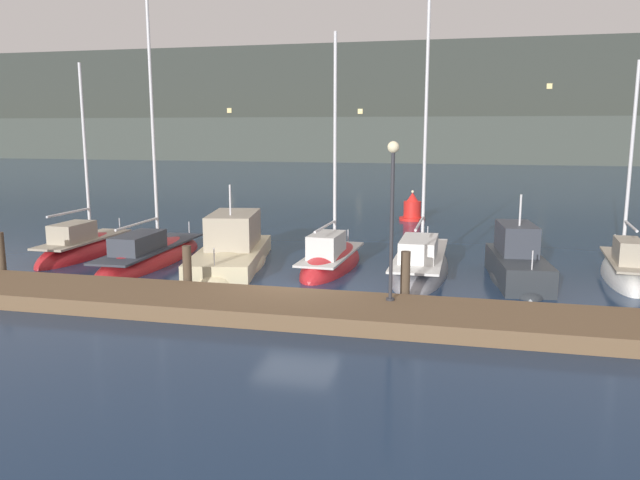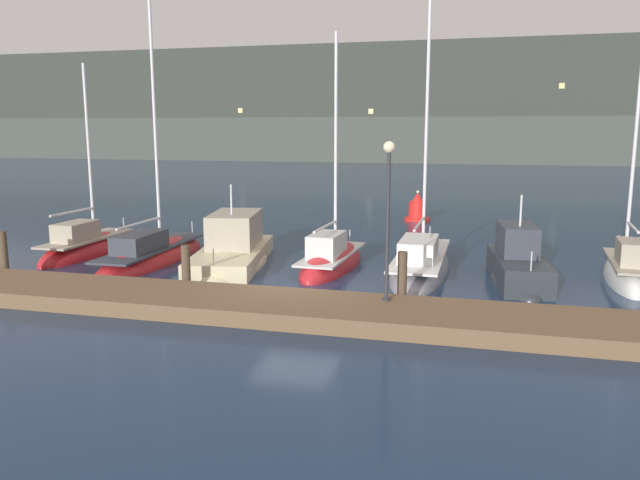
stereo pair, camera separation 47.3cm
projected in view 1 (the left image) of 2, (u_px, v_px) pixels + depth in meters
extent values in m
plane|color=#192D4C|center=(296.00, 295.00, 19.62)|extent=(400.00, 400.00, 0.00)
cube|color=brown|center=(276.00, 307.00, 17.51)|extent=(27.50, 2.80, 0.45)
cylinder|color=#4C3D2D|center=(1.00, 257.00, 21.33)|extent=(0.28, 0.28, 1.69)
cylinder|color=#4C3D2D|center=(187.00, 269.00, 19.78)|extent=(0.28, 0.28, 1.53)
cylinder|color=#4C3D2D|center=(405.00, 279.00, 18.21)|extent=(0.28, 0.28, 1.66)
ellipsoid|color=red|center=(85.00, 255.00, 25.80)|extent=(1.74, 5.95, 1.68)
cube|color=#A39984|center=(84.00, 239.00, 25.68)|extent=(1.46, 5.00, 0.08)
cube|color=#A39984|center=(73.00, 232.00, 24.93)|extent=(1.04, 1.91, 0.74)
cylinder|color=silver|center=(85.00, 152.00, 25.51)|extent=(0.12, 0.12, 7.09)
cylinder|color=silver|center=(69.00, 213.00, 24.65)|extent=(0.10, 2.67, 0.09)
cylinder|color=silver|center=(120.00, 224.00, 28.26)|extent=(0.04, 0.04, 0.50)
ellipsoid|color=red|center=(151.00, 262.00, 24.42)|extent=(2.01, 7.93, 1.57)
cube|color=#333842|center=(151.00, 248.00, 24.32)|extent=(1.68, 6.66, 0.08)
cube|color=#333842|center=(138.00, 243.00, 23.34)|extent=(1.16, 2.55, 0.67)
cylinder|color=silver|center=(151.00, 99.00, 23.92)|extent=(0.12, 0.12, 11.38)
cylinder|color=silver|center=(137.00, 224.00, 23.23)|extent=(0.15, 3.13, 0.09)
cylinder|color=silver|center=(189.00, 227.00, 27.77)|extent=(0.04, 0.04, 0.50)
ellipsoid|color=beige|center=(231.00, 265.00, 23.99)|extent=(3.80, 7.42, 1.39)
cube|color=beige|center=(231.00, 257.00, 23.93)|extent=(3.47, 6.69, 0.63)
cube|color=#A39984|center=(234.00, 229.00, 24.46)|extent=(2.27, 3.38, 1.29)
cube|color=black|center=(240.00, 219.00, 25.81)|extent=(1.53, 0.53, 0.58)
cylinder|color=silver|center=(230.00, 200.00, 23.68)|extent=(0.07, 0.07, 1.15)
cylinder|color=silver|center=(214.00, 257.00, 20.90)|extent=(0.04, 0.04, 0.60)
ellipsoid|color=red|center=(331.00, 267.00, 23.62)|extent=(1.99, 6.03, 1.70)
cube|color=silver|center=(331.00, 254.00, 23.53)|extent=(1.67, 5.07, 0.08)
cube|color=silver|center=(326.00, 245.00, 22.77)|extent=(1.12, 1.95, 0.86)
cylinder|color=silver|center=(335.00, 145.00, 23.27)|extent=(0.12, 0.12, 8.14)
cylinder|color=silver|center=(325.00, 226.00, 22.49)|extent=(0.21, 2.72, 0.09)
cylinder|color=silver|center=(348.00, 235.00, 26.09)|extent=(0.04, 0.04, 0.50)
ellipsoid|color=gray|center=(420.00, 271.00, 22.96)|extent=(2.06, 7.80, 1.45)
cube|color=silver|center=(421.00, 254.00, 22.85)|extent=(1.73, 6.55, 0.08)
cube|color=silver|center=(419.00, 248.00, 21.88)|extent=(1.22, 2.50, 0.72)
cylinder|color=silver|center=(426.00, 118.00, 22.58)|extent=(0.12, 0.12, 9.81)
cylinder|color=silver|center=(419.00, 223.00, 21.70)|extent=(0.11, 3.16, 0.09)
cylinder|color=silver|center=(428.00, 232.00, 26.23)|extent=(0.04, 0.04, 0.50)
ellipsoid|color=#2D3338|center=(517.00, 281.00, 21.40)|extent=(2.25, 5.33, 0.99)
cube|color=#2D3338|center=(518.00, 269.00, 21.32)|extent=(2.06, 4.80, 0.90)
cube|color=#333842|center=(516.00, 238.00, 21.66)|extent=(1.39, 2.39, 1.02)
cube|color=black|center=(511.00, 229.00, 22.64)|extent=(1.03, 0.33, 0.46)
cylinder|color=silver|center=(520.00, 210.00, 21.07)|extent=(0.07, 0.07, 1.06)
cylinder|color=silver|center=(532.00, 260.00, 19.06)|extent=(0.04, 0.04, 0.60)
ellipsoid|color=white|center=(622.00, 279.00, 21.73)|extent=(1.68, 5.45, 1.69)
cube|color=#A39984|center=(624.00, 260.00, 21.61)|extent=(1.41, 4.58, 0.08)
cube|color=#A39984|center=(628.00, 251.00, 20.93)|extent=(0.90, 1.77, 0.78)
cylinder|color=silver|center=(631.00, 161.00, 21.42)|extent=(0.12, 0.12, 6.75)
cylinder|color=silver|center=(631.00, 226.00, 20.69)|extent=(0.27, 2.33, 0.09)
cylinder|color=silver|center=(615.00, 241.00, 23.88)|extent=(0.04, 0.04, 0.50)
cylinder|color=red|center=(412.00, 219.00, 35.67)|extent=(1.47, 1.47, 0.16)
cylinder|color=red|center=(412.00, 209.00, 35.57)|extent=(0.98, 0.98, 0.93)
cone|color=red|center=(413.00, 197.00, 35.45)|extent=(0.69, 0.69, 0.50)
sphere|color=#F9EAB7|center=(413.00, 192.00, 35.40)|extent=(0.16, 0.16, 0.16)
cylinder|color=#2D2D33|center=(390.00, 299.00, 17.38)|extent=(0.24, 0.24, 0.06)
cylinder|color=#2D2D33|center=(392.00, 227.00, 17.02)|extent=(0.10, 0.10, 4.03)
sphere|color=#F9EAB7|center=(393.00, 147.00, 16.64)|extent=(0.32, 0.32, 0.32)
cube|color=#333833|center=(440.00, 103.00, 105.41)|extent=(240.00, 16.00, 18.76)
cube|color=#3F463F|center=(269.00, 139.00, 103.03)|extent=(144.00, 10.00, 6.92)
cube|color=#F4DB8C|center=(327.00, 124.00, 102.31)|extent=(0.80, 0.10, 0.80)
cube|color=#F4DB8C|center=(411.00, 153.00, 100.00)|extent=(0.80, 0.10, 0.80)
cube|color=#F4DB8C|center=(229.00, 110.00, 105.78)|extent=(0.80, 0.10, 0.80)
cube|color=#F4DB8C|center=(620.00, 135.00, 92.52)|extent=(0.80, 0.10, 0.80)
cube|color=#F4DB8C|center=(360.00, 111.00, 100.72)|extent=(0.80, 0.10, 0.80)
cube|color=#F4DB8C|center=(163.00, 150.00, 109.82)|extent=(0.80, 0.10, 0.80)
cube|color=#F4DB8C|center=(549.00, 86.00, 93.59)|extent=(0.80, 0.10, 0.80)
cube|color=#F4DB8C|center=(585.00, 131.00, 93.52)|extent=(0.80, 0.10, 0.80)
cube|color=#F4DB8C|center=(275.00, 138.00, 104.75)|extent=(0.80, 0.10, 0.80)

